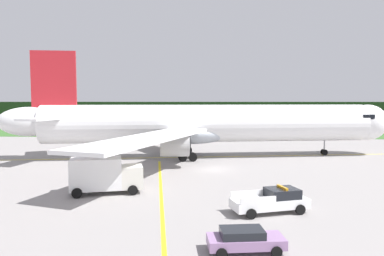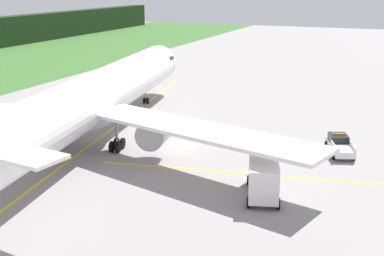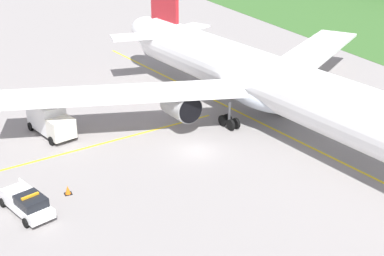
% 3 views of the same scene
% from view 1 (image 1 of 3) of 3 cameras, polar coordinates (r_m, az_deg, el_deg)
% --- Properties ---
extents(ground, '(320.00, 320.00, 0.00)m').
position_cam_1_polar(ground, '(43.98, 3.59, -6.63)').
color(ground, gray).
extents(grass_verge, '(320.00, 46.96, 0.04)m').
position_cam_1_polar(grass_verge, '(103.88, 3.84, -0.28)').
color(grass_verge, '#38662C').
rests_on(grass_verge, ground).
extents(distant_tree_line, '(288.00, 4.89, 8.09)m').
position_cam_1_polar(distant_tree_line, '(124.74, 3.88, 2.35)').
color(distant_tree_line, black).
rests_on(distant_tree_line, ground).
extents(taxiway_centerline_main, '(75.63, 13.30, 0.01)m').
position_cam_1_polar(taxiway_centerline_main, '(53.61, 2.58, -4.64)').
color(taxiway_centerline_main, yellow).
rests_on(taxiway_centerline_main, ground).
extents(taxiway_centerline_spur, '(6.61, 36.72, 0.01)m').
position_cam_1_polar(taxiway_centerline_spur, '(31.52, -4.95, -11.06)').
color(taxiway_centerline_spur, yellow).
rests_on(taxiway_centerline_spur, ground).
extents(airliner, '(58.19, 51.37, 15.45)m').
position_cam_1_polar(airliner, '(52.97, 1.88, 0.60)').
color(airliner, white).
rests_on(airliner, ground).
extents(ops_pickup_truck, '(6.11, 3.78, 1.94)m').
position_cam_1_polar(ops_pickup_truck, '(27.92, 12.77, -11.27)').
color(ops_pickup_truck, white).
rests_on(ops_pickup_truck, ground).
extents(catering_truck, '(6.79, 4.14, 3.41)m').
position_cam_1_polar(catering_truck, '(33.40, -13.83, -7.25)').
color(catering_truck, silver).
rests_on(catering_truck, ground).
extents(staff_car, '(4.46, 2.44, 1.30)m').
position_cam_1_polar(staff_car, '(20.91, 8.44, -17.21)').
color(staff_car, '#9771A1').
rests_on(staff_car, ground).
extents(apron_cone, '(0.62, 0.62, 0.77)m').
position_cam_1_polar(apron_cone, '(31.21, 8.89, -10.54)').
color(apron_cone, black).
rests_on(apron_cone, ground).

